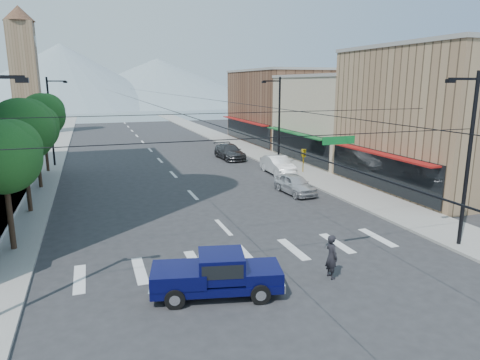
{
  "coord_description": "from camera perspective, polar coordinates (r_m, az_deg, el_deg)",
  "views": [
    {
      "loc": [
        -7.07,
        -17.19,
        8.41
      ],
      "look_at": [
        0.79,
        5.26,
        3.0
      ],
      "focal_mm": 32.0,
      "sensor_mm": 36.0,
      "label": 1
    }
  ],
  "objects": [
    {
      "name": "ground",
      "position": [
        20.4,
        2.84,
        -11.55
      ],
      "size": [
        160.0,
        160.0,
        0.0
      ],
      "primitive_type": "plane",
      "color": "#28282B",
      "rests_on": "ground"
    },
    {
      "name": "sidewalk_left",
      "position": [
        58.01,
        -24.0,
        3.44
      ],
      "size": [
        4.0,
        120.0,
        0.15
      ],
      "primitive_type": "cube",
      "color": "gray",
      "rests_on": "ground"
    },
    {
      "name": "sidewalk_right",
      "position": [
        60.86,
        -0.85,
        4.93
      ],
      "size": [
        4.0,
        120.0,
        0.15
      ],
      "primitive_type": "cube",
      "color": "gray",
      "rests_on": "ground"
    },
    {
      "name": "shop_near",
      "position": [
        38.48,
        25.72,
        7.22
      ],
      "size": [
        12.0,
        14.0,
        11.0
      ],
      "primitive_type": "cube",
      "color": "#8C6B4C",
      "rests_on": "ground"
    },
    {
      "name": "shop_mid",
      "position": [
        49.44,
        14.11,
        7.89
      ],
      "size": [
        12.0,
        14.0,
        9.0
      ],
      "primitive_type": "cube",
      "color": "tan",
      "rests_on": "ground"
    },
    {
      "name": "shop_far",
      "position": [
        63.37,
        6.11,
        9.65
      ],
      "size": [
        12.0,
        18.0,
        10.0
      ],
      "primitive_type": "cube",
      "color": "brown",
      "rests_on": "ground"
    },
    {
      "name": "clock_tower",
      "position": [
        79.79,
        -26.82,
        13.08
      ],
      "size": [
        4.8,
        4.8,
        20.4
      ],
      "color": "#8C6B4C",
      "rests_on": "ground"
    },
    {
      "name": "mountain_left",
      "position": [
        167.4,
        -22.59,
        12.74
      ],
      "size": [
        80.0,
        80.0,
        22.0
      ],
      "primitive_type": "cone",
      "color": "gray",
      "rests_on": "ground"
    },
    {
      "name": "mountain_right",
      "position": [
        179.25,
        -10.88,
        12.77
      ],
      "size": [
        90.0,
        90.0,
        18.0
      ],
      "primitive_type": "cone",
      "color": "gray",
      "rests_on": "ground"
    },
    {
      "name": "tree_near",
      "position": [
        23.88,
        -28.76,
        3.0
      ],
      "size": [
        3.65,
        3.64,
        6.71
      ],
      "color": "black",
      "rests_on": "ground"
    },
    {
      "name": "tree_midnear",
      "position": [
        30.68,
        -26.86,
        6.17
      ],
      "size": [
        4.09,
        4.09,
        7.52
      ],
      "color": "black",
      "rests_on": "ground"
    },
    {
      "name": "tree_midfar",
      "position": [
        37.66,
        -25.47,
        6.37
      ],
      "size": [
        3.65,
        3.64,
        6.71
      ],
      "color": "black",
      "rests_on": "ground"
    },
    {
      "name": "tree_far",
      "position": [
        44.56,
        -24.66,
        8.03
      ],
      "size": [
        4.09,
        4.09,
        7.52
      ],
      "color": "black",
      "rests_on": "ground"
    },
    {
      "name": "signal_rig",
      "position": [
        18.14,
        4.75,
        0.79
      ],
      "size": [
        21.8,
        0.2,
        9.0
      ],
      "color": "black",
      "rests_on": "ground"
    },
    {
      "name": "lamp_pole_nw",
      "position": [
        47.46,
        -23.8,
        7.54
      ],
      "size": [
        2.0,
        0.25,
        9.0
      ],
      "color": "black",
      "rests_on": "ground"
    },
    {
      "name": "lamp_pole_ne",
      "position": [
        43.16,
        5.09,
        8.15
      ],
      "size": [
        2.0,
        0.25,
        9.0
      ],
      "color": "black",
      "rests_on": "ground"
    },
    {
      "name": "pickup_truck",
      "position": [
        17.6,
        -3.21,
        -12.35
      ],
      "size": [
        5.56,
        2.98,
        1.79
      ],
      "rotation": [
        0.0,
        0.0,
        -0.22
      ],
      "color": "#080A3F",
      "rests_on": "ground"
    },
    {
      "name": "pedestrian",
      "position": [
        19.43,
        12.1,
        -9.94
      ],
      "size": [
        0.49,
        0.73,
        1.98
      ],
      "primitive_type": "imported",
      "rotation": [
        0.0,
        0.0,
        1.6
      ],
      "color": "black",
      "rests_on": "ground"
    },
    {
      "name": "parked_car_near",
      "position": [
        33.38,
        7.34,
        -0.55
      ],
      "size": [
        2.1,
        4.56,
        1.52
      ],
      "primitive_type": "imported",
      "rotation": [
        0.0,
        0.0,
        0.07
      ],
      "color": "silver",
      "rests_on": "ground"
    },
    {
      "name": "parked_car_mid",
      "position": [
        40.49,
        5.07,
        1.99
      ],
      "size": [
        1.9,
        5.18,
        1.69
      ],
      "primitive_type": "imported",
      "rotation": [
        0.0,
        0.0,
        -0.02
      ],
      "color": "white",
      "rests_on": "ground"
    },
    {
      "name": "parked_car_far",
      "position": [
        48.38,
        -1.4,
        3.79
      ],
      "size": [
        2.5,
        5.79,
        1.66
      ],
      "primitive_type": "imported",
      "rotation": [
        0.0,
        0.0,
        0.03
      ],
      "color": "#343437",
      "rests_on": "ground"
    }
  ]
}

